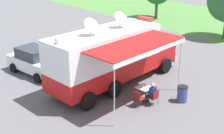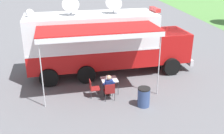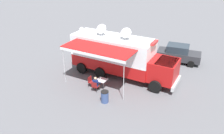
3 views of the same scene
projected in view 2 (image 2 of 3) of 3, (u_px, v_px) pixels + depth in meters
The scene contains 11 objects.
ground_plane at pixel (93, 73), 15.67m from camera, with size 100.00×100.00×0.00m, color #5B5B60.
lot_stripe at pixel (82, 59), 17.93m from camera, with size 0.12×4.80×0.01m, color silver.
command_truck at pixel (105, 41), 15.06m from camera, with size 5.53×9.67×4.53m.
folding_table at pixel (109, 80), 13.13m from camera, with size 0.87×0.87×0.73m.
water_bottle at pixel (107, 77), 13.06m from camera, with size 0.07×0.07×0.22m.
folding_chair_at_table at pixel (109, 90), 12.45m from camera, with size 0.52×0.52×0.87m.
folding_chair_beside_table at pixel (93, 87), 12.77m from camera, with size 0.52×0.52×0.87m.
seated_responder at pixel (109, 86), 12.56m from camera, with size 0.69×0.59×1.25m.
trash_bin at pixel (144, 97), 11.96m from camera, with size 0.57×0.57×0.91m.
car_behind_truck at pixel (138, 32), 21.20m from camera, with size 2.69×4.49×1.76m.
car_far_corner at pixel (60, 38), 19.45m from camera, with size 4.43×2.51×1.76m.
Camera 2 is at (14.41, -0.79, 6.22)m, focal length 42.19 mm.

